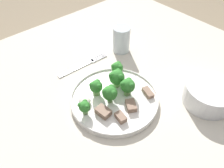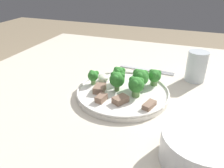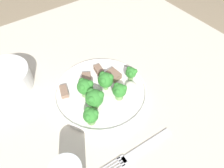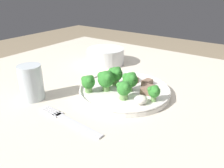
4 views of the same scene
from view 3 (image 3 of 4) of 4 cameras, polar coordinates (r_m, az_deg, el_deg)
name	(u,v)px [view 3 (image 3 of 4)]	position (r m, az deg, el deg)	size (l,w,h in m)	color
table	(95,123)	(0.69, -4.56, -10.02)	(1.06, 1.16, 0.72)	beige
dinner_plate	(101,92)	(0.63, -2.96, -2.01)	(0.26, 0.26, 0.02)	white
fork	(138,151)	(0.54, 6.84, -16.94)	(0.03, 0.20, 0.00)	silver
cream_bowl	(5,80)	(0.70, -26.14, 1.03)	(0.15, 0.15, 0.06)	white
broccoli_floret_near_rim_left	(91,116)	(0.54, -5.59, -8.21)	(0.04, 0.04, 0.05)	#709E56
broccoli_floret_center_left	(105,80)	(0.60, -1.71, 1.10)	(0.04, 0.04, 0.06)	#709E56
broccoli_floret_back_left	(119,91)	(0.59, 1.96, -1.72)	(0.04, 0.04, 0.05)	#709E56
broccoli_floret_front_left	(85,87)	(0.59, -6.98, -0.66)	(0.04, 0.04, 0.06)	#709E56
broccoli_floret_center_back	(131,73)	(0.64, 4.97, 2.98)	(0.03, 0.03, 0.04)	#709E56
broccoli_floret_mid_cluster	(95,98)	(0.57, -4.55, -3.63)	(0.05, 0.05, 0.06)	#709E56
meat_slice_front_slice	(114,75)	(0.65, 0.42, 2.40)	(0.04, 0.03, 0.02)	#846651
meat_slice_middle_slice	(99,70)	(0.67, -3.52, 3.73)	(0.04, 0.03, 0.02)	#846651
meat_slice_rear_slice	(64,91)	(0.63, -12.43, -1.90)	(0.05, 0.03, 0.01)	#846651
meat_slice_edge_slice	(86,79)	(0.65, -6.72, 1.36)	(0.05, 0.04, 0.02)	#846651
sauce_dollop	(131,86)	(0.62, 5.10, -0.57)	(0.04, 0.03, 0.02)	silver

